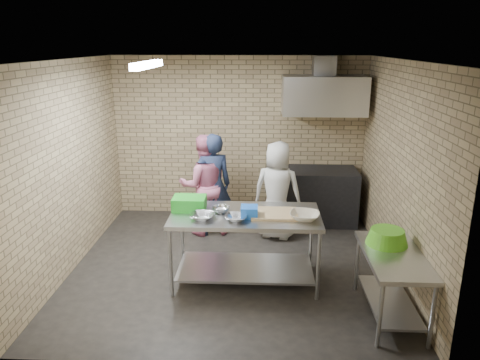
# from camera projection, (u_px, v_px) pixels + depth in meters

# --- Properties ---
(floor) EXTENTS (4.20, 4.20, 0.00)m
(floor) POSITION_uv_depth(u_px,v_px,m) (232.00, 265.00, 6.16)
(floor) COLOR black
(floor) RESTS_ON ground
(ceiling) EXTENTS (4.20, 4.20, 0.00)m
(ceiling) POSITION_uv_depth(u_px,v_px,m) (231.00, 60.00, 5.38)
(ceiling) COLOR black
(ceiling) RESTS_ON ground
(back_wall) EXTENTS (4.20, 0.06, 2.70)m
(back_wall) POSITION_uv_depth(u_px,v_px,m) (239.00, 138.00, 7.68)
(back_wall) COLOR tan
(back_wall) RESTS_ON ground
(front_wall) EXTENTS (4.20, 0.06, 2.70)m
(front_wall) POSITION_uv_depth(u_px,v_px,m) (216.00, 232.00, 3.86)
(front_wall) COLOR tan
(front_wall) RESTS_ON ground
(left_wall) EXTENTS (0.06, 4.00, 2.70)m
(left_wall) POSITION_uv_depth(u_px,v_px,m) (69.00, 167.00, 5.86)
(left_wall) COLOR tan
(left_wall) RESTS_ON ground
(right_wall) EXTENTS (0.06, 4.00, 2.70)m
(right_wall) POSITION_uv_depth(u_px,v_px,m) (399.00, 171.00, 5.68)
(right_wall) COLOR tan
(right_wall) RESTS_ON ground
(prep_table) EXTENTS (1.81, 0.91, 0.91)m
(prep_table) POSITION_uv_depth(u_px,v_px,m) (245.00, 248.00, 5.64)
(prep_table) COLOR #ACAFB3
(prep_table) RESTS_ON floor
(side_counter) EXTENTS (0.60, 1.20, 0.75)m
(side_counter) POSITION_uv_depth(u_px,v_px,m) (391.00, 285.00, 4.93)
(side_counter) COLOR silver
(side_counter) RESTS_ON floor
(stove) EXTENTS (1.20, 0.70, 0.90)m
(stove) POSITION_uv_depth(u_px,v_px,m) (319.00, 196.00, 7.55)
(stove) COLOR black
(stove) RESTS_ON floor
(range_hood) EXTENTS (1.30, 0.60, 0.60)m
(range_hood) POSITION_uv_depth(u_px,v_px,m) (324.00, 95.00, 7.12)
(range_hood) COLOR silver
(range_hood) RESTS_ON back_wall
(hood_duct) EXTENTS (0.35, 0.30, 0.30)m
(hood_duct) POSITION_uv_depth(u_px,v_px,m) (324.00, 65.00, 7.13)
(hood_duct) COLOR #A5A8AD
(hood_duct) RESTS_ON back_wall
(wall_shelf) EXTENTS (0.80, 0.20, 0.04)m
(wall_shelf) POSITION_uv_depth(u_px,v_px,m) (340.00, 105.00, 7.34)
(wall_shelf) COLOR #3F2B19
(wall_shelf) RESTS_ON back_wall
(fluorescent_fixture) EXTENTS (0.10, 1.25, 0.08)m
(fluorescent_fixture) POSITION_uv_depth(u_px,v_px,m) (148.00, 65.00, 5.44)
(fluorescent_fixture) COLOR white
(fluorescent_fixture) RESTS_ON ceiling
(green_crate) EXTENTS (0.40, 0.30, 0.16)m
(green_crate) POSITION_uv_depth(u_px,v_px,m) (189.00, 203.00, 5.63)
(green_crate) COLOR #1A921E
(green_crate) RESTS_ON prep_table
(blue_tub) EXTENTS (0.20, 0.20, 0.13)m
(blue_tub) POSITION_uv_depth(u_px,v_px,m) (249.00, 212.00, 5.39)
(blue_tub) COLOR blue
(blue_tub) RESTS_ON prep_table
(cutting_board) EXTENTS (0.55, 0.42, 0.03)m
(cutting_board) POSITION_uv_depth(u_px,v_px,m) (274.00, 214.00, 5.47)
(cutting_board) COLOR tan
(cutting_board) RESTS_ON prep_table
(mixing_bowl_a) EXTENTS (0.33, 0.33, 0.07)m
(mixing_bowl_a) POSITION_uv_depth(u_px,v_px,m) (202.00, 216.00, 5.33)
(mixing_bowl_a) COLOR #ACAFB3
(mixing_bowl_a) RESTS_ON prep_table
(mixing_bowl_b) EXTENTS (0.25, 0.25, 0.07)m
(mixing_bowl_b) POSITION_uv_depth(u_px,v_px,m) (221.00, 209.00, 5.56)
(mixing_bowl_b) COLOR #B3B6BA
(mixing_bowl_b) RESTS_ON prep_table
(mixing_bowl_c) EXTENTS (0.30, 0.30, 0.06)m
(mixing_bowl_c) POSITION_uv_depth(u_px,v_px,m) (236.00, 218.00, 5.29)
(mixing_bowl_c) COLOR #AAADB1
(mixing_bowl_c) RESTS_ON prep_table
(ceramic_bowl) EXTENTS (0.40, 0.40, 0.09)m
(ceramic_bowl) POSITION_uv_depth(u_px,v_px,m) (305.00, 216.00, 5.32)
(ceramic_bowl) COLOR beige
(ceramic_bowl) RESTS_ON prep_table
(green_basin) EXTENTS (0.46, 0.46, 0.17)m
(green_basin) POSITION_uv_depth(u_px,v_px,m) (387.00, 237.00, 5.03)
(green_basin) COLOR #59C626
(green_basin) RESTS_ON side_counter
(bottle_red) EXTENTS (0.07, 0.07, 0.18)m
(bottle_red) POSITION_uv_depth(u_px,v_px,m) (325.00, 98.00, 7.32)
(bottle_red) COLOR #B22619
(bottle_red) RESTS_ON wall_shelf
(bottle_green) EXTENTS (0.06, 0.06, 0.15)m
(bottle_green) POSITION_uv_depth(u_px,v_px,m) (350.00, 100.00, 7.31)
(bottle_green) COLOR green
(bottle_green) RESTS_ON wall_shelf
(man_navy) EXTENTS (0.68, 0.56, 1.61)m
(man_navy) POSITION_uv_depth(u_px,v_px,m) (213.00, 185.00, 6.95)
(man_navy) COLOR black
(man_navy) RESTS_ON floor
(woman_pink) EXTENTS (0.88, 0.76, 1.58)m
(woman_pink) POSITION_uv_depth(u_px,v_px,m) (204.00, 185.00, 7.00)
(woman_pink) COLOR #C86A8A
(woman_pink) RESTS_ON floor
(woman_white) EXTENTS (0.84, 0.66, 1.51)m
(woman_white) POSITION_uv_depth(u_px,v_px,m) (277.00, 191.00, 6.86)
(woman_white) COLOR silver
(woman_white) RESTS_ON floor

